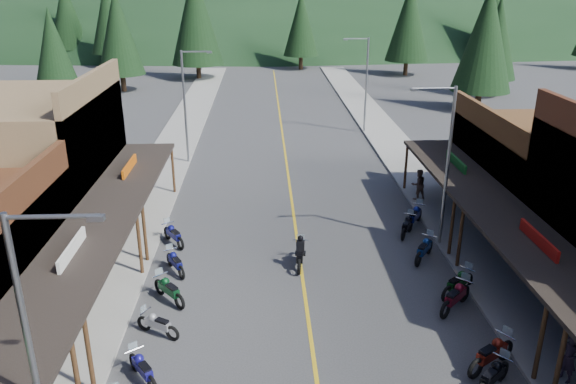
{
  "coord_description": "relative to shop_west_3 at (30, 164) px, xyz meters",
  "views": [
    {
      "loc": [
        -1.65,
        -17.0,
        12.58
      ],
      "look_at": [
        -0.51,
        7.99,
        3.0
      ],
      "focal_mm": 35.0,
      "sensor_mm": 36.0,
      "label": 1
    }
  ],
  "objects": [
    {
      "name": "ground",
      "position": [
        13.78,
        -11.3,
        -3.52
      ],
      "size": [
        220.0,
        220.0,
        0.0
      ],
      "primitive_type": "plane",
      "color": "#38383A",
      "rests_on": "ground"
    },
    {
      "name": "centerline",
      "position": [
        13.78,
        8.7,
        -3.51
      ],
      "size": [
        0.15,
        90.0,
        0.01
      ],
      "primitive_type": "cube",
      "color": "gold",
      "rests_on": "ground"
    },
    {
      "name": "sidewalk_west",
      "position": [
        5.08,
        8.7,
        -3.44
      ],
      "size": [
        3.4,
        94.0,
        0.15
      ],
      "primitive_type": "cube",
      "color": "gray",
      "rests_on": "ground"
    },
    {
      "name": "sidewalk_east",
      "position": [
        22.48,
        8.7,
        -3.44
      ],
      "size": [
        3.4,
        94.0,
        0.15
      ],
      "primitive_type": "cube",
      "color": "gray",
      "rests_on": "ground"
    },
    {
      "name": "shop_west_3",
      "position": [
        0.0,
        0.0,
        0.0
      ],
      "size": [
        10.9,
        10.2,
        8.2
      ],
      "color": "brown",
      "rests_on": "ground"
    },
    {
      "name": "shop_east_3",
      "position": [
        27.54,
        0.0,
        -0.99
      ],
      "size": [
        10.9,
        10.2,
        6.2
      ],
      "color": "#4C2D16",
      "rests_on": "ground"
    },
    {
      "name": "streetlight_0",
      "position": [
        6.83,
        -17.3,
        0.94
      ],
      "size": [
        2.16,
        0.18,
        8.0
      ],
      "color": "gray",
      "rests_on": "ground"
    },
    {
      "name": "streetlight_1",
      "position": [
        6.83,
        10.7,
        0.94
      ],
      "size": [
        2.16,
        0.18,
        8.0
      ],
      "color": "gray",
      "rests_on": "ground"
    },
    {
      "name": "streetlight_2",
      "position": [
        20.74,
        -3.3,
        0.94
      ],
      "size": [
        2.16,
        0.18,
        8.0
      ],
      "color": "gray",
      "rests_on": "ground"
    },
    {
      "name": "streetlight_3",
      "position": [
        20.74,
        18.7,
        0.94
      ],
      "size": [
        2.16,
        0.18,
        8.0
      ],
      "color": "gray",
      "rests_on": "ground"
    },
    {
      "name": "ridge_hill",
      "position": [
        13.78,
        123.7,
        -3.52
      ],
      "size": [
        310.0,
        140.0,
        60.0
      ],
      "primitive_type": "ellipsoid",
      "color": "black",
      "rests_on": "ground"
    },
    {
      "name": "pine_1",
      "position": [
        -10.22,
        58.7,
        3.72
      ],
      "size": [
        5.88,
        5.88,
        12.5
      ],
      "color": "black",
      "rests_on": "ground"
    },
    {
      "name": "pine_2",
      "position": [
        3.78,
        46.7,
        4.47
      ],
      "size": [
        6.72,
        6.72,
        14.0
      ],
      "color": "black",
      "rests_on": "ground"
    },
    {
      "name": "pine_3",
      "position": [
        17.78,
        54.7,
        2.96
      ],
      "size": [
        5.04,
        5.04,
        11.0
      ],
      "color": "black",
      "rests_on": "ground"
    },
    {
      "name": "pine_4",
      "position": [
        31.78,
        48.7,
        3.72
      ],
      "size": [
        5.88,
        5.88,
        12.5
      ],
      "color": "black",
      "rests_on": "ground"
    },
    {
      "name": "pine_5",
      "position": [
        47.78,
        60.7,
        4.47
      ],
      "size": [
        6.72,
        6.72,
        14.0
      ],
      "color": "black",
      "rests_on": "ground"
    },
    {
      "name": "pine_7",
      "position": [
        -18.22,
        64.7,
        3.72
      ],
      "size": [
        5.88,
        5.88,
        12.5
      ],
      "color": "black",
      "rests_on": "ground"
    },
    {
      "name": "pine_8",
      "position": [
        -8.22,
        28.7,
        2.46
      ],
      "size": [
        4.48,
        4.48,
        10.0
      ],
      "color": "black",
      "rests_on": "ground"
    },
    {
      "name": "pine_9",
      "position": [
        37.78,
        33.7,
        2.86
      ],
      "size": [
        4.93,
        4.93,
        10.8
      ],
      "color": "black",
      "rests_on": "ground"
    },
    {
      "name": "pine_10",
      "position": [
        -4.22,
        38.7,
        3.27
      ],
      "size": [
        5.38,
        5.38,
        11.6
      ],
      "color": "black",
      "rests_on": "ground"
    },
    {
      "name": "pine_11",
      "position": [
        33.78,
        26.7,
        3.67
      ],
      "size": [
        5.82,
        5.82,
        12.4
      ],
      "color": "black",
      "rests_on": "ground"
    },
    {
      "name": "bike_west_7",
      "position": [
        8.03,
        -12.92,
        -2.95
      ],
      "size": [
        1.7,
        2.02,
        1.14
      ],
      "primitive_type": null,
      "rotation": [
        0.0,
        0.0,
        0.61
      ],
      "color": "navy",
      "rests_on": "ground"
    },
    {
      "name": "bike_west_8",
      "position": [
        8.08,
        -10.34,
        -2.98
      ],
      "size": [
        1.95,
        1.5,
        1.08
      ],
      "primitive_type": null,
      "rotation": [
        0.0,
        0.0,
        1.04
      ],
      "color": "#9C9BA1",
      "rests_on": "ground"
    },
    {
      "name": "bike_west_9",
      "position": [
        8.15,
        -7.99,
        -2.9
      ],
      "size": [
        1.94,
        2.11,
        1.23
      ],
      "primitive_type": null,
      "rotation": [
        0.0,
        0.0,
        0.7
      ],
      "color": "#0D411E",
      "rests_on": "ground"
    },
    {
      "name": "bike_west_10",
      "position": [
        8.06,
        -5.52,
        -2.95
      ],
      "size": [
        1.55,
        2.06,
        1.14
      ],
      "primitive_type": null,
      "rotation": [
        0.0,
        0.0,
        0.51
      ],
      "color": "navy",
      "rests_on": "ground"
    },
    {
      "name": "bike_west_11",
      "position": [
        7.56,
        -2.61,
        -2.93
      ],
      "size": [
        1.72,
        2.1,
        1.18
      ],
      "primitive_type": null,
      "rotation": [
        0.0,
        0.0,
        0.59
      ],
      "color": "navy",
      "rests_on": "ground"
    },
    {
      "name": "bike_east_6",
      "position": [
        19.39,
        -13.87,
        -2.92
      ],
      "size": [
        2.05,
        1.91,
        1.2
      ],
      "primitive_type": null,
      "rotation": [
        0.0,
        0.0,
        -0.86
      ],
      "color": "black",
      "rests_on": "ground"
    },
    {
      "name": "bike_east_7",
      "position": [
        19.78,
        -12.79,
        -2.85
      ],
      "size": [
        2.38,
        1.94,
        1.34
      ],
      "primitive_type": null,
      "rotation": [
        0.0,
        0.0,
        -0.99
      ],
      "color": "maroon",
      "rests_on": "ground"
    },
    {
      "name": "bike_east_8",
      "position": [
        19.74,
        -9.13,
        -2.86
      ],
      "size": [
        2.17,
        2.18,
        1.32
      ],
      "primitive_type": null,
      "rotation": [
        0.0,
        0.0,
        -0.78
      ],
      "color": "maroon",
      "rests_on": "ground"
    },
    {
      "name": "bike_east_9",
      "position": [
        20.22,
        -8.02,
        -2.89
      ],
      "size": [
        2.16,
        1.96,
        1.25
      ],
      "primitive_type": null,
      "rotation": [
        0.0,
        0.0,
        -0.88
      ],
      "color": "#0C3C13",
      "rests_on": "ground"
    },
    {
      "name": "bike_east_10",
      "position": [
        19.66,
        -4.81,
        -2.9
      ],
      "size": [
        1.83,
        2.21,
        1.24
      ],
      "primitive_type": null,
      "rotation": [
        0.0,
        0.0,
        -0.6
      ],
      "color": "navy",
      "rests_on": "ground"
    },
    {
      "name": "bike_east_11",
      "position": [
        19.52,
        -2.02,
        -2.94
      ],
      "size": [
        1.52,
        2.1,
        1.15
      ],
      "primitive_type": null,
      "rotation": [
        0.0,
        0.0,
        -0.47
      ],
      "color": "black",
      "rests_on": "ground"
    },
    {
      "name": "bike_east_12",
      "position": [
        20.2,
        -0.97,
        -2.87
      ],
      "size": [
        1.82,
        2.32,
        1.29
      ],
      "primitive_type": null,
      "rotation": [
        0.0,
        0.0,
        -0.54
      ],
      "color": "navy",
      "rests_on": "ground"
    },
    {
      "name": "rider_on_bike",
      "position": [
        13.74,
        -5.15,
        -2.85
      ],
      "size": [
        0.96,
        2.25,
        1.66
      ],
      "rotation": [
        0.0,
        0.0,
        -0.11
      ],
      "color": "black",
      "rests_on": "ground"
    },
    {
      "name": "pedestrian_east_a",
      "position": [
        21.96,
        -13.64,
        -2.52
      ],
      "size": [
        0.61,
        0.73,
        1.7
      ],
      "primitive_type": "imported",
      "rotation": [
        0.0,
        0.0,
        -1.18
      ],
      "color": "#281E2D",
      "rests_on": "sidewalk_east"
    },
    {
      "name": "pedestrian_east_b",
      "position": [
        21.3,
        2.61,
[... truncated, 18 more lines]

